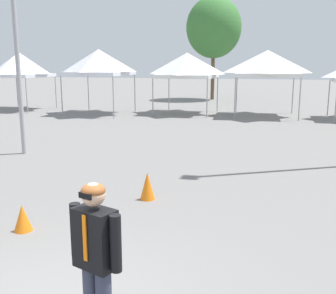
{
  "coord_description": "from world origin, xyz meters",
  "views": [
    {
      "loc": [
        2.26,
        -3.63,
        2.89
      ],
      "look_at": [
        0.32,
        3.74,
        1.3
      ],
      "focal_mm": 43.41,
      "sensor_mm": 36.0,
      "label": 1
    }
  ],
  "objects_px": {
    "canopy_tent_behind_center": "(267,63)",
    "tree_behind_tents_right": "(214,28)",
    "canopy_tent_right_of_center": "(99,62)",
    "traffic_cone_lot_center": "(23,218)",
    "canopy_tent_behind_right": "(19,65)",
    "canopy_tent_center": "(187,65)",
    "traffic_cone_near_barrier": "(147,186)",
    "person_foreground": "(96,256)"
  },
  "relations": [
    {
      "from": "canopy_tent_right_of_center",
      "to": "canopy_tent_behind_center",
      "type": "distance_m",
      "value": 9.27
    },
    {
      "from": "canopy_tent_right_of_center",
      "to": "traffic_cone_lot_center",
      "type": "bearing_deg",
      "value": -70.6
    },
    {
      "from": "canopy_tent_right_of_center",
      "to": "traffic_cone_lot_center",
      "type": "relative_size",
      "value": 7.61
    },
    {
      "from": "canopy_tent_behind_center",
      "to": "tree_behind_tents_right",
      "type": "relative_size",
      "value": 0.46
    },
    {
      "from": "tree_behind_tents_right",
      "to": "traffic_cone_near_barrier",
      "type": "xyz_separation_m",
      "value": [
        2.28,
        -24.27,
        -5.21
      ]
    },
    {
      "from": "canopy_tent_right_of_center",
      "to": "person_foreground",
      "type": "height_order",
      "value": "canopy_tent_right_of_center"
    },
    {
      "from": "canopy_tent_center",
      "to": "tree_behind_tents_right",
      "type": "distance_m",
      "value": 9.69
    },
    {
      "from": "canopy_tent_right_of_center",
      "to": "person_foreground",
      "type": "bearing_deg",
      "value": -66.04
    },
    {
      "from": "canopy_tent_right_of_center",
      "to": "tree_behind_tents_right",
      "type": "distance_m",
      "value": 12.05
    },
    {
      "from": "tree_behind_tents_right",
      "to": "traffic_cone_near_barrier",
      "type": "height_order",
      "value": "tree_behind_tents_right"
    },
    {
      "from": "canopy_tent_right_of_center",
      "to": "traffic_cone_lot_center",
      "type": "distance_m",
      "value": 16.85
    },
    {
      "from": "canopy_tent_center",
      "to": "traffic_cone_near_barrier",
      "type": "height_order",
      "value": "canopy_tent_center"
    },
    {
      "from": "person_foreground",
      "to": "traffic_cone_near_barrier",
      "type": "distance_m",
      "value": 4.73
    },
    {
      "from": "canopy_tent_behind_center",
      "to": "tree_behind_tents_right",
      "type": "distance_m",
      "value": 10.68
    },
    {
      "from": "canopy_tent_behind_right",
      "to": "canopy_tent_behind_center",
      "type": "relative_size",
      "value": 0.98
    },
    {
      "from": "canopy_tent_center",
      "to": "person_foreground",
      "type": "height_order",
      "value": "canopy_tent_center"
    },
    {
      "from": "canopy_tent_right_of_center",
      "to": "tree_behind_tents_right",
      "type": "bearing_deg",
      "value": 65.69
    },
    {
      "from": "canopy_tent_behind_center",
      "to": "canopy_tent_center",
      "type": "bearing_deg",
      "value": 178.52
    },
    {
      "from": "canopy_tent_center",
      "to": "tree_behind_tents_right",
      "type": "relative_size",
      "value": 0.44
    },
    {
      "from": "canopy_tent_behind_center",
      "to": "traffic_cone_lot_center",
      "type": "distance_m",
      "value": 17.61
    },
    {
      "from": "canopy_tent_behind_right",
      "to": "canopy_tent_behind_center",
      "type": "height_order",
      "value": "canopy_tent_behind_center"
    },
    {
      "from": "canopy_tent_behind_right",
      "to": "canopy_tent_center",
      "type": "relative_size",
      "value": 1.02
    },
    {
      "from": "tree_behind_tents_right",
      "to": "traffic_cone_lot_center",
      "type": "relative_size",
      "value": 16.57
    },
    {
      "from": "person_foreground",
      "to": "tree_behind_tents_right",
      "type": "xyz_separation_m",
      "value": [
        -3.21,
        28.85,
        4.48
      ]
    },
    {
      "from": "canopy_tent_right_of_center",
      "to": "canopy_tent_behind_center",
      "type": "xyz_separation_m",
      "value": [
        9.17,
        1.33,
        -0.06
      ]
    },
    {
      "from": "canopy_tent_center",
      "to": "canopy_tent_behind_center",
      "type": "distance_m",
      "value": 4.44
    },
    {
      "from": "canopy_tent_behind_right",
      "to": "canopy_tent_right_of_center",
      "type": "distance_m",
      "value": 5.6
    },
    {
      "from": "person_foreground",
      "to": "traffic_cone_near_barrier",
      "type": "bearing_deg",
      "value": 101.46
    },
    {
      "from": "traffic_cone_lot_center",
      "to": "canopy_tent_center",
      "type": "bearing_deg",
      "value": 92.62
    },
    {
      "from": "canopy_tent_right_of_center",
      "to": "canopy_tent_behind_center",
      "type": "height_order",
      "value": "canopy_tent_right_of_center"
    },
    {
      "from": "canopy_tent_center",
      "to": "canopy_tent_behind_center",
      "type": "xyz_separation_m",
      "value": [
        4.43,
        -0.11,
        0.11
      ]
    },
    {
      "from": "canopy_tent_behind_right",
      "to": "canopy_tent_right_of_center",
      "type": "height_order",
      "value": "canopy_tent_right_of_center"
    },
    {
      "from": "traffic_cone_near_barrier",
      "to": "canopy_tent_behind_right",
      "type": "bearing_deg",
      "value": 131.73
    },
    {
      "from": "canopy_tent_center",
      "to": "person_foreground",
      "type": "relative_size",
      "value": 1.92
    },
    {
      "from": "canopy_tent_center",
      "to": "traffic_cone_lot_center",
      "type": "relative_size",
      "value": 7.21
    },
    {
      "from": "canopy_tent_center",
      "to": "canopy_tent_behind_center",
      "type": "bearing_deg",
      "value": -1.48
    },
    {
      "from": "canopy_tent_behind_center",
      "to": "traffic_cone_near_barrier",
      "type": "distance_m",
      "value": 15.23
    },
    {
      "from": "canopy_tent_center",
      "to": "person_foreground",
      "type": "distance_m",
      "value": 19.93
    },
    {
      "from": "person_foreground",
      "to": "traffic_cone_lot_center",
      "type": "distance_m",
      "value": 3.6
    },
    {
      "from": "canopy_tent_right_of_center",
      "to": "tree_behind_tents_right",
      "type": "height_order",
      "value": "tree_behind_tents_right"
    },
    {
      "from": "canopy_tent_center",
      "to": "tree_behind_tents_right",
      "type": "height_order",
      "value": "tree_behind_tents_right"
    },
    {
      "from": "tree_behind_tents_right",
      "to": "canopy_tent_right_of_center",
      "type": "bearing_deg",
      "value": -114.31
    }
  ]
}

